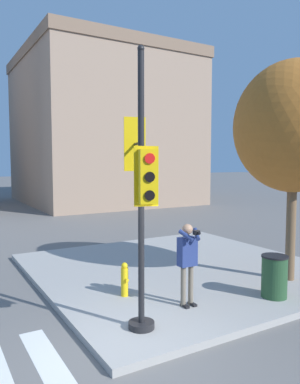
{
  "coord_description": "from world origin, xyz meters",
  "views": [
    {
      "loc": [
        -2.71,
        -5.38,
        3.24
      ],
      "look_at": [
        0.93,
        0.83,
        2.65
      ],
      "focal_mm": 35.0,
      "sensor_mm": 36.0,
      "label": 1
    }
  ],
  "objects": [
    {
      "name": "fire_hydrant",
      "position": [
        1.04,
        2.16,
        0.53
      ],
      "size": [
        0.17,
        0.23,
        0.78
      ],
      "color": "yellow",
      "rests_on": "sidewalk_corner"
    },
    {
      "name": "traffic_signal_pole",
      "position": [
        0.54,
        0.51,
        2.8
      ],
      "size": [
        0.66,
        1.42,
        5.13
      ],
      "color": "black",
      "rests_on": "sidewalk_corner"
    },
    {
      "name": "building_right",
      "position": [
        9.36,
        22.94,
        5.8
      ],
      "size": [
        12.04,
        13.39,
        11.57
      ],
      "color": "gray",
      "rests_on": "ground_plane"
    },
    {
      "name": "sidewalk_corner",
      "position": [
        3.5,
        3.5,
        0.07
      ],
      "size": [
        8.0,
        8.0,
        0.14
      ],
      "color": "#9E9B96",
      "rests_on": "ground_plane"
    },
    {
      "name": "street_tree",
      "position": [
        5.31,
        1.05,
        4.11
      ],
      "size": [
        3.05,
        3.05,
        5.66
      ],
      "color": "brown",
      "rests_on": "sidewalk_corner"
    },
    {
      "name": "ground_plane",
      "position": [
        0.0,
        0.0,
        0.0
      ],
      "size": [
        160.0,
        160.0,
        0.0
      ],
      "primitive_type": "plane",
      "color": "slate"
    },
    {
      "name": "person_photographer",
      "position": [
        1.94,
        0.96,
        1.22
      ],
      "size": [
        0.5,
        0.53,
        1.77
      ],
      "color": "black",
      "rests_on": "sidewalk_corner"
    },
    {
      "name": "trash_bin",
      "position": [
        3.95,
        0.37,
        0.63
      ],
      "size": [
        0.6,
        0.6,
        0.97
      ],
      "color": "#234728",
      "rests_on": "sidewalk_corner"
    }
  ]
}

